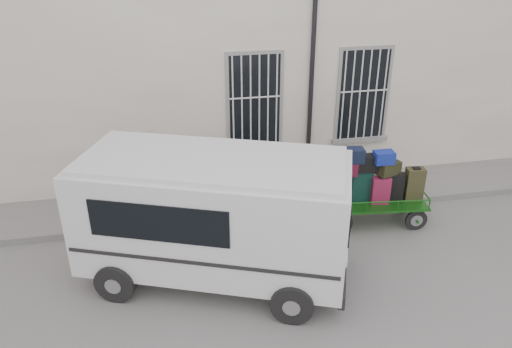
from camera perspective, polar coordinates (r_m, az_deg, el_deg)
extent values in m
plane|color=slate|center=(10.30, 5.30, -8.72)|extent=(80.00, 80.00, 0.00)
cube|color=beige|center=(14.11, -0.55, 14.35)|extent=(24.00, 5.00, 6.00)
cylinder|color=black|center=(11.94, 6.38, 11.06)|extent=(0.11, 0.11, 5.60)
cube|color=black|center=(11.83, -0.16, 8.30)|extent=(1.20, 0.08, 2.20)
cube|color=gray|center=(12.21, -0.14, 3.08)|extent=(1.45, 0.22, 0.12)
cube|color=black|center=(12.61, 12.12, 8.84)|extent=(1.20, 0.08, 2.20)
cube|color=gray|center=(12.97, 11.68, 3.92)|extent=(1.45, 0.22, 0.12)
cube|color=slate|center=(12.06, 2.43, -2.61)|extent=(24.00, 1.70, 0.15)
cylinder|color=black|center=(10.84, 9.77, -5.57)|extent=(0.48, 0.11, 0.48)
cylinder|color=gray|center=(10.84, 9.77, -5.57)|extent=(0.27, 0.12, 0.26)
cylinder|color=black|center=(11.45, 8.91, -3.67)|extent=(0.48, 0.11, 0.48)
cylinder|color=gray|center=(11.45, 8.91, -3.67)|extent=(0.27, 0.12, 0.26)
cylinder|color=black|center=(11.34, 17.83, -5.02)|extent=(0.48, 0.11, 0.48)
cylinder|color=gray|center=(11.34, 17.83, -5.02)|extent=(0.27, 0.12, 0.26)
cylinder|color=black|center=(11.92, 16.59, -3.24)|extent=(0.48, 0.11, 0.48)
cylinder|color=gray|center=(11.92, 16.59, -3.24)|extent=(0.27, 0.12, 0.26)
cube|color=#175914|center=(11.22, 13.49, -3.09)|extent=(2.21, 1.19, 0.05)
cylinder|color=#175914|center=(10.83, 7.02, -2.76)|extent=(0.28, 0.07, 0.54)
cube|color=black|center=(10.86, 9.53, -1.61)|extent=(0.41, 0.28, 0.66)
cube|color=black|center=(10.70, 9.67, 0.02)|extent=(0.17, 0.15, 0.03)
cube|color=#0D2F2B|center=(11.00, 11.91, -1.29)|extent=(0.46, 0.25, 0.71)
cube|color=black|center=(10.84, 12.08, 0.44)|extent=(0.19, 0.13, 0.03)
cube|color=maroon|center=(11.01, 14.03, -1.79)|extent=(0.41, 0.27, 0.60)
cube|color=black|center=(10.88, 14.21, -0.31)|extent=(0.17, 0.12, 0.03)
cube|color=black|center=(11.19, 15.48, -1.42)|extent=(0.44, 0.32, 0.63)
cube|color=black|center=(11.05, 15.68, 0.11)|extent=(0.17, 0.12, 0.03)
cube|color=#292C16|center=(11.31, 17.61, -1.12)|extent=(0.42, 0.30, 0.74)
cube|color=black|center=(11.15, 17.88, 0.65)|extent=(0.17, 0.14, 0.03)
cube|color=#4F0F23|center=(10.65, 10.30, 0.57)|extent=(0.43, 0.29, 0.28)
cube|color=black|center=(10.79, 12.46, 1.23)|extent=(0.56, 0.31, 0.35)
cube|color=black|center=(10.95, 14.84, 0.71)|extent=(0.56, 0.45, 0.28)
cube|color=black|center=(10.62, 11.25, 2.13)|extent=(0.39, 0.34, 0.30)
cube|color=navy|center=(10.75, 14.40, 1.86)|extent=(0.42, 0.31, 0.26)
cube|color=white|center=(8.89, -4.85, -4.41)|extent=(5.09, 3.58, 1.91)
cube|color=white|center=(8.43, -5.10, 1.46)|extent=(4.83, 3.36, 0.11)
cube|color=black|center=(9.53, -18.52, -1.02)|extent=(0.82, 1.70, 0.80)
cube|color=black|center=(8.09, -11.15, -5.56)|extent=(2.19, 0.89, 0.66)
cube|color=black|center=(8.48, 10.62, -3.91)|extent=(0.58, 1.40, 0.58)
cube|color=black|center=(9.14, 9.93, -10.56)|extent=(0.82, 1.87, 0.23)
cube|color=white|center=(9.00, 10.32, -9.33)|extent=(0.19, 0.43, 0.13)
cylinder|color=black|center=(9.18, -15.74, -11.83)|extent=(0.76, 0.48, 0.72)
cylinder|color=black|center=(10.64, -11.39, -5.61)|extent=(0.76, 0.48, 0.72)
cylinder|color=black|center=(8.45, 4.16, -14.53)|extent=(0.76, 0.48, 0.72)
cylinder|color=black|center=(10.01, 5.42, -7.34)|extent=(0.76, 0.48, 0.72)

